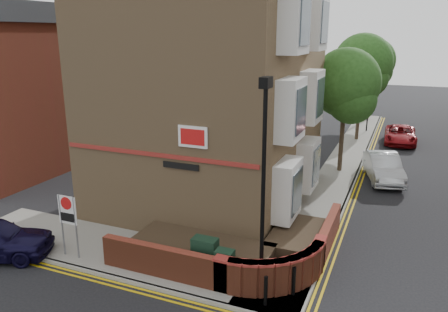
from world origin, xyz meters
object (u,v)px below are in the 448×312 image
utility_cabinet_large (205,256)px  zone_sign (68,215)px  lamppost (263,187)px  silver_car_near (383,167)px

utility_cabinet_large → zone_sign: zone_sign is taller
lamppost → silver_car_near: bearing=77.6°
silver_car_near → zone_sign: bearing=-140.0°
lamppost → silver_car_near: lamppost is taller
zone_sign → silver_car_near: bearing=54.5°
lamppost → silver_car_near: size_ratio=1.47×
silver_car_near → lamppost: bearing=-116.8°
lamppost → zone_sign: size_ratio=2.86×
zone_sign → utility_cabinet_large: bearing=9.7°
lamppost → zone_sign: 6.85m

